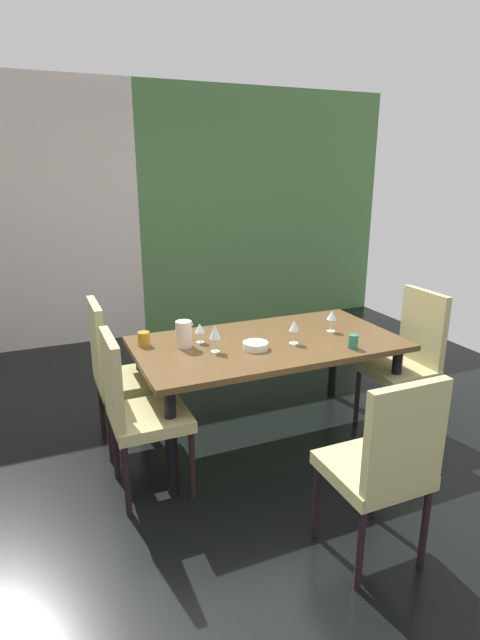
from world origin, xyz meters
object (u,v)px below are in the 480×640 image
(serving_bowl_north, at_px, (255,346))
(cup_front, at_px, (353,341))
(wine_glass_right, at_px, (215,333))
(wine_glass_near_shelf, at_px, (200,329))
(pitcher_east, at_px, (184,334))
(cup_corner, at_px, (144,339))
(wine_glass_south, at_px, (294,327))
(wine_glass_near_window, at_px, (332,316))
(chair_right_near, at_px, (408,356))
(chair_head_near, at_px, (385,463))
(chair_left_far, at_px, (117,369))
(dining_table, at_px, (268,352))
(chair_left_near, at_px, (135,407))

(serving_bowl_north, height_order, cup_front, cup_front)
(wine_glass_right, height_order, serving_bowl_north, wine_glass_right)
(wine_glass_near_shelf, height_order, pitcher_east, pitcher_east)
(wine_glass_right, relative_size, cup_corner, 1.94)
(wine_glass_near_shelf, relative_size, wine_glass_south, 0.83)
(wine_glass_near_window, xyz_separation_m, pitcher_east, (-1.08, 0.11, -0.03))
(chair_right_near, bearing_deg, wine_glass_near_window, 58.27)
(chair_head_near, distance_m, cup_front, 1.11)
(chair_left_far, height_order, wine_glass_near_window, chair_left_far)
(dining_table, distance_m, wine_glass_near_window, 0.55)
(chair_head_near, xyz_separation_m, cup_corner, (-0.77, 1.56, 0.22))
(dining_table, xyz_separation_m, cup_front, (0.46, -0.35, 0.13))
(chair_head_near, xyz_separation_m, chair_left_near, (-0.96, 1.03, -0.00))
(wine_glass_near_shelf, distance_m, wine_glass_near_window, 0.97)
(chair_left_far, distance_m, chair_head_near, 1.87)
(chair_head_near, relative_size, chair_right_near, 0.96)
(dining_table, xyz_separation_m, chair_left_far, (-0.99, 0.29, -0.08))
(chair_left_far, relative_size, wine_glass_right, 5.82)
(serving_bowl_north, bearing_deg, wine_glass_near_shelf, 138.34)
(wine_glass_near_shelf, height_order, serving_bowl_north, wine_glass_near_shelf)
(cup_corner, bearing_deg, cup_front, -25.28)
(dining_table, bearing_deg, wine_glass_near_window, 0.80)
(wine_glass_near_window, bearing_deg, chair_left_far, 169.50)
(chair_left_far, xyz_separation_m, wine_glass_right, (0.59, -0.34, 0.29))
(wine_glass_near_shelf, bearing_deg, pitcher_east, -162.83)
(chair_left_near, height_order, cup_corner, chair_left_near)
(chair_head_near, relative_size, wine_glass_right, 5.59)
(chair_right_near, xyz_separation_m, pitcher_east, (-1.56, 0.40, 0.25))
(chair_right_near, relative_size, wine_glass_near_shelf, 7.73)
(wine_glass_right, bearing_deg, chair_left_far, 149.71)
(wine_glass_right, distance_m, serving_bowl_north, 0.29)
(wine_glass_near_window, xyz_separation_m, cup_front, (-0.06, -0.36, -0.07))
(dining_table, height_order, wine_glass_south, wine_glass_south)
(pitcher_east, bearing_deg, chair_head_near, -69.57)
(wine_glass_right, xyz_separation_m, serving_bowl_north, (0.26, -0.06, -0.11))
(wine_glass_right, bearing_deg, chair_head_near, -73.43)
(chair_right_near, distance_m, wine_glass_near_shelf, 1.52)
(dining_table, bearing_deg, chair_left_far, 163.88)
(chair_head_near, bearing_deg, chair_left_far, 120.94)
(cup_corner, height_order, pitcher_east, pitcher_east)
(cup_corner, bearing_deg, wine_glass_south, -21.03)
(cup_front, bearing_deg, chair_right_near, 6.50)
(pitcher_east, bearing_deg, chair_right_near, -14.48)
(chair_left_near, xyz_separation_m, pitcher_east, (0.42, 0.40, 0.26))
(wine_glass_south, height_order, wine_glass_right, wine_glass_right)
(wine_glass_south, bearing_deg, wine_glass_near_window, 17.91)
(chair_right_near, relative_size, pitcher_east, 5.81)
(chair_left_near, relative_size, wine_glass_near_shelf, 7.41)
(chair_left_far, relative_size, pitcher_east, 5.83)
(cup_front, bearing_deg, wine_glass_near_window, 80.34)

